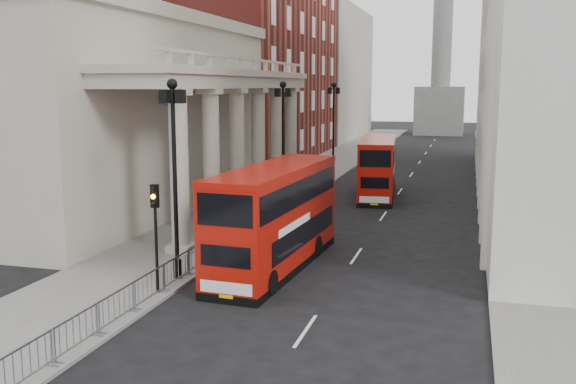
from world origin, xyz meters
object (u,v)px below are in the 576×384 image
(lamp_post_north, at_px, (333,123))
(monument_column, at_px, (442,38))
(pedestrian_b, at_px, (217,193))
(traffic_light, at_px, (155,218))
(pedestrian_a, at_px, (201,215))
(bus_far, at_px, (378,166))
(pedestrian_c, at_px, (233,198))
(lamp_post_south, at_px, (174,165))
(lamp_post_mid, at_px, (283,136))
(bus_near, at_px, (276,215))

(lamp_post_north, bearing_deg, monument_column, 83.28)
(lamp_post_north, bearing_deg, pedestrian_b, -105.52)
(traffic_light, bearing_deg, pedestrian_a, 104.11)
(monument_column, bearing_deg, bus_far, -91.22)
(lamp_post_north, bearing_deg, pedestrian_c, -100.35)
(traffic_light, height_order, pedestrian_c, traffic_light)
(pedestrian_c, bearing_deg, pedestrian_b, 158.66)
(pedestrian_b, bearing_deg, traffic_light, 104.61)
(traffic_light, xyz_separation_m, pedestrian_b, (-4.62, 17.73, -2.06))
(lamp_post_north, xyz_separation_m, bus_far, (5.22, -8.74, -2.67))
(lamp_post_south, distance_m, lamp_post_mid, 16.00)
(bus_near, bearing_deg, bus_far, 88.58)
(pedestrian_b, bearing_deg, lamp_post_north, -105.54)
(lamp_post_south, bearing_deg, pedestrian_c, 101.77)
(lamp_post_south, xyz_separation_m, lamp_post_mid, (0.00, 16.00, 0.00))
(bus_near, distance_m, pedestrian_b, 15.05)
(pedestrian_a, height_order, pedestrian_b, pedestrian_a)
(bus_far, bearing_deg, lamp_post_mid, -131.16)
(traffic_light, xyz_separation_m, bus_far, (5.12, 25.27, -0.86))
(monument_column, height_order, traffic_light, monument_column)
(pedestrian_a, bearing_deg, lamp_post_north, 87.32)
(monument_column, bearing_deg, traffic_light, -94.13)
(lamp_post_south, distance_m, pedestrian_a, 9.51)
(pedestrian_a, bearing_deg, pedestrian_c, 98.65)
(bus_far, distance_m, pedestrian_c, 11.84)
(monument_column, height_order, lamp_post_north, monument_column)
(lamp_post_south, distance_m, pedestrian_c, 15.78)
(pedestrian_b, bearing_deg, monument_column, -98.76)
(lamp_post_south, bearing_deg, bus_near, 41.29)
(monument_column, distance_m, pedestrian_b, 74.65)
(traffic_light, distance_m, bus_far, 25.80)
(pedestrian_a, bearing_deg, monument_column, 86.84)
(lamp_post_mid, relative_size, lamp_post_north, 1.00)
(lamp_post_north, distance_m, traffic_light, 34.07)
(pedestrian_c, bearing_deg, traffic_light, -72.07)
(pedestrian_c, bearing_deg, lamp_post_mid, 25.91)
(monument_column, bearing_deg, lamp_post_mid, -95.24)
(monument_column, xyz_separation_m, pedestrian_a, (-9.10, -79.66, -14.90))
(monument_column, relative_size, lamp_post_north, 6.51)
(lamp_post_south, height_order, lamp_post_mid, same)
(lamp_post_mid, bearing_deg, bus_near, -75.24)
(lamp_post_mid, distance_m, pedestrian_c, 5.18)
(traffic_light, bearing_deg, pedestrian_c, 100.73)
(lamp_post_south, distance_m, bus_near, 5.20)
(bus_near, xyz_separation_m, bus_far, (1.79, 20.25, -0.17))
(lamp_post_north, bearing_deg, bus_near, -83.27)
(pedestrian_c, bearing_deg, lamp_post_south, -71.03)
(lamp_post_mid, bearing_deg, bus_far, 54.28)
(pedestrian_a, bearing_deg, bus_near, -38.60)
(lamp_post_south, relative_size, bus_near, 0.77)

